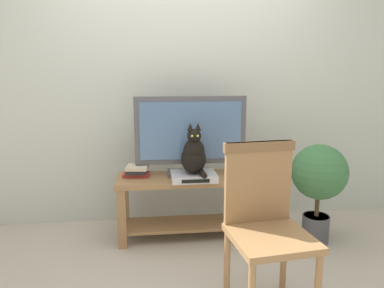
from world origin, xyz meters
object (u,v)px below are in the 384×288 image
(tv, at_px, (191,134))
(media_box, at_px, (194,176))
(wooden_chair, at_px, (265,216))
(cat, at_px, (194,155))
(tv_stand, at_px, (191,196))
(book_stack, at_px, (137,171))
(potted_plant, at_px, (319,179))

(tv, height_order, media_box, tv)
(media_box, height_order, wooden_chair, wooden_chair)
(cat, bearing_deg, media_box, 95.05)
(tv_stand, bearing_deg, media_box, -84.83)
(tv_stand, relative_size, cat, 3.01)
(tv_stand, xyz_separation_m, media_box, (0.01, -0.09, 0.20))
(wooden_chair, relative_size, book_stack, 4.36)
(wooden_chair, xyz_separation_m, book_stack, (-0.79, 1.04, 0.01))
(cat, xyz_separation_m, book_stack, (-0.47, 0.16, -0.16))
(tv, height_order, wooden_chair, tv)
(tv_stand, bearing_deg, potted_plant, -12.33)
(tv_stand, distance_m, wooden_chair, 1.06)
(wooden_chair, xyz_separation_m, potted_plant, (0.70, 0.76, -0.02))
(wooden_chair, bearing_deg, media_box, 109.93)
(media_box, height_order, potted_plant, potted_plant)
(tv_stand, distance_m, cat, 0.40)
(tv, bearing_deg, wooden_chair, -72.26)
(media_box, distance_m, potted_plant, 1.03)
(tv_stand, relative_size, media_box, 3.41)
(tv_stand, distance_m, book_stack, 0.52)
(cat, bearing_deg, book_stack, 161.74)
(potted_plant, bearing_deg, wooden_chair, -132.65)
(tv_stand, distance_m, potted_plant, 1.07)
(tv, relative_size, book_stack, 4.09)
(wooden_chair, height_order, potted_plant, wooden_chair)
(book_stack, bearing_deg, media_box, -16.80)
(media_box, bearing_deg, cat, -84.95)
(cat, bearing_deg, tv_stand, 95.16)
(tv_stand, relative_size, tv, 1.34)
(media_box, distance_m, wooden_chair, 0.95)
(potted_plant, bearing_deg, tv_stand, 167.67)
(wooden_chair, distance_m, potted_plant, 1.03)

